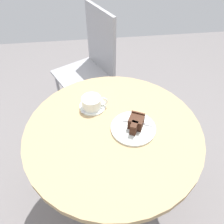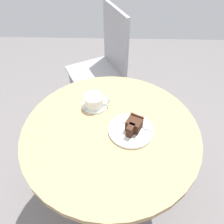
# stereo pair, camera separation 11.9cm
# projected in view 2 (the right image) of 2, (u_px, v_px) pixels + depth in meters

# --- Properties ---
(ground_plane) EXTENTS (4.40, 4.40, 0.01)m
(ground_plane) POSITION_uv_depth(u_px,v_px,m) (111.00, 195.00, 1.66)
(ground_plane) COLOR slate
(ground_plane) RESTS_ON ground
(cafe_table) EXTENTS (0.88, 0.88, 0.69)m
(cafe_table) POSITION_uv_depth(u_px,v_px,m) (111.00, 144.00, 1.24)
(cafe_table) COLOR tan
(cafe_table) RESTS_ON ground
(saucer) EXTENTS (0.14, 0.14, 0.01)m
(saucer) POSITION_uv_depth(u_px,v_px,m) (95.00, 104.00, 1.28)
(saucer) COLOR silver
(saucer) RESTS_ON cafe_table
(coffee_cup) EXTENTS (0.14, 0.10, 0.06)m
(coffee_cup) POSITION_uv_depth(u_px,v_px,m) (94.00, 100.00, 1.25)
(coffee_cup) COLOR silver
(coffee_cup) RESTS_ON saucer
(teaspoon) EXTENTS (0.11, 0.02, 0.00)m
(teaspoon) POSITION_uv_depth(u_px,v_px,m) (90.00, 109.00, 1.25)
(teaspoon) COLOR #B7B7BC
(teaspoon) RESTS_ON saucer
(cake_plate) EXTENTS (0.22, 0.22, 0.01)m
(cake_plate) POSITION_uv_depth(u_px,v_px,m) (131.00, 130.00, 1.15)
(cake_plate) COLOR silver
(cake_plate) RESTS_ON cafe_table
(cake_slice) EXTENTS (0.09, 0.11, 0.06)m
(cake_slice) POSITION_uv_depth(u_px,v_px,m) (134.00, 125.00, 1.13)
(cake_slice) COLOR #381E14
(cake_slice) RESTS_ON cake_plate
(fork) EXTENTS (0.14, 0.06, 0.00)m
(fork) POSITION_uv_depth(u_px,v_px,m) (140.00, 126.00, 1.16)
(fork) COLOR #B7B7BC
(fork) RESTS_ON cake_plate
(napkin) EXTENTS (0.19, 0.20, 0.00)m
(napkin) POSITION_uv_depth(u_px,v_px,m) (131.00, 127.00, 1.17)
(napkin) COLOR silver
(napkin) RESTS_ON cafe_table
(cafe_chair) EXTENTS (0.51, 0.51, 0.95)m
(cafe_chair) POSITION_uv_depth(u_px,v_px,m) (105.00, 61.00, 1.82)
(cafe_chair) COLOR #9E9EA3
(cafe_chair) RESTS_ON ground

